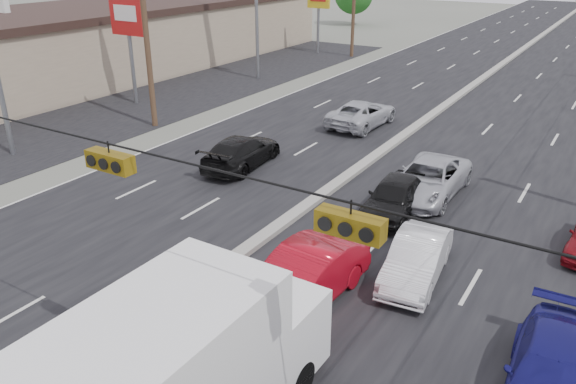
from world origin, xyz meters
name	(u,v)px	position (x,y,z in m)	size (l,w,h in m)	color
ground	(96,362)	(0.00, 0.00, 0.00)	(200.00, 200.00, 0.00)	#606356
road_surface	(457,98)	(0.00, 30.00, 0.00)	(20.00, 160.00, 0.02)	black
center_median	(457,97)	(0.00, 30.00, 0.10)	(0.50, 160.00, 0.20)	gray
strip_mall	(117,40)	(-26.00, 25.00, 2.30)	(12.00, 42.00, 4.60)	tan
parking_lot	(207,82)	(-17.00, 25.00, 0.00)	(10.00, 42.00, 0.02)	black
utility_pole_left_b	(146,31)	(-12.50, 15.00, 5.11)	(1.60, 0.30, 10.00)	#422D1E
traffic_signals	(106,158)	(1.40, 0.00, 5.49)	(25.00, 0.30, 0.54)	black
pole_sign_mid	(127,20)	(-17.00, 18.00, 5.11)	(2.60, 0.25, 7.00)	slate
pole_sign_far	(319,3)	(-16.00, 40.00, 4.41)	(2.20, 0.25, 6.00)	slate
box_truck	(180,380)	(3.62, -0.86, 1.85)	(2.58, 7.12, 3.60)	black
red_sedan	(303,279)	(3.00, 4.73, 0.79)	(1.68, 4.82, 1.59)	#AC0A1A
queue_car_a	(394,197)	(3.00, 11.39, 0.70)	(1.66, 4.12, 1.40)	black
queue_car_b	(417,259)	(5.23, 7.60, 0.66)	(1.41, 4.03, 1.33)	white
queue_car_c	(428,179)	(3.50, 13.70, 0.71)	(2.35, 5.09, 1.41)	#B3B5BB
queue_car_d	(554,379)	(9.48, 4.27, 0.71)	(1.98, 4.87, 1.41)	navy
oncoming_near	(241,152)	(-4.71, 12.46, 0.70)	(1.95, 4.80, 1.39)	black
oncoming_far	(362,114)	(-2.73, 20.99, 0.70)	(2.33, 5.05, 1.40)	#B6B7BE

